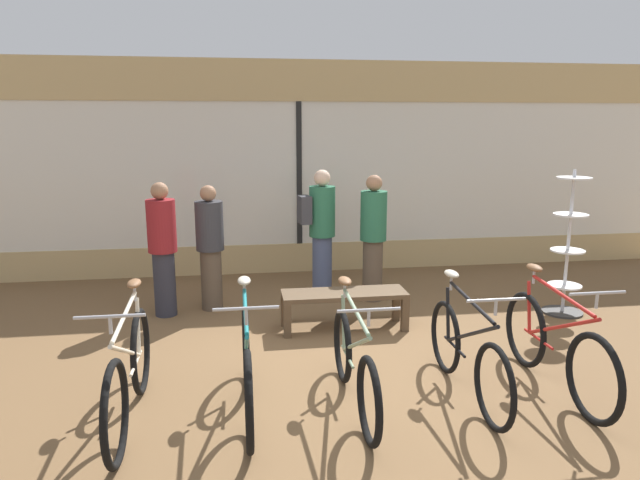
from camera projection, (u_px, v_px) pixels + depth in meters
name	position (u px, v px, depth m)	size (l,w,h in m)	color
ground_plane	(344.00, 373.00, 5.33)	(24.00, 24.00, 0.00)	brown
shop_back_wall	(299.00, 167.00, 8.64)	(12.00, 0.08, 3.20)	tan
bicycle_far_left	(129.00, 374.00, 4.39)	(0.46, 1.82, 1.05)	black
bicycle_left	(247.00, 367.00, 4.52)	(0.46, 1.72, 1.05)	black
bicycle_center	(354.00, 365.00, 4.63)	(0.46, 1.70, 1.01)	black
bicycle_right	(467.00, 354.00, 4.83)	(0.46, 1.71, 1.02)	black
bicycle_far_right	(555.00, 347.00, 4.93)	(0.46, 1.79, 1.04)	black
accessory_rack	(567.00, 256.00, 6.86)	(0.48, 0.48, 1.76)	#333333
display_bench	(344.00, 298.00, 6.41)	(1.40, 0.44, 0.43)	brown
customer_near_rack	(163.00, 247.00, 6.77)	(0.47, 0.47, 1.62)	#2D2D38
customer_by_window	(321.00, 230.00, 7.48)	(0.52, 0.39, 1.70)	#424C6B
customer_mid_floor	(373.00, 236.00, 7.36)	(0.42, 0.42, 1.65)	brown
customer_near_bench	(210.00, 246.00, 7.01)	(0.41, 0.41, 1.56)	brown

